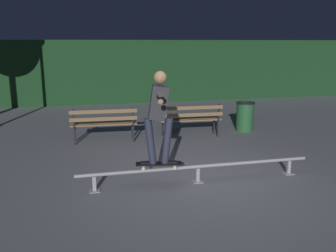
{
  "coord_description": "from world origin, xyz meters",
  "views": [
    {
      "loc": [
        -1.86,
        -5.68,
        2.4
      ],
      "look_at": [
        -0.35,
        0.78,
        0.85
      ],
      "focal_mm": 38.3,
      "sensor_mm": 36.0,
      "label": 1
    }
  ],
  "objects_px": {
    "skateboarder": "(159,110)",
    "trash_can": "(245,116)",
    "grind_rail": "(198,169)",
    "skateboard": "(159,164)",
    "park_bench_left_center": "(191,117)",
    "park_bench_leftmost": "(104,121)"
  },
  "relations": [
    {
      "from": "park_bench_leftmost",
      "to": "skateboarder",
      "type": "bearing_deg",
      "value": -75.78
    },
    {
      "from": "grind_rail",
      "to": "park_bench_left_center",
      "type": "distance_m",
      "value": 3.08
    },
    {
      "from": "park_bench_leftmost",
      "to": "trash_can",
      "type": "height_order",
      "value": "park_bench_leftmost"
    },
    {
      "from": "park_bench_leftmost",
      "to": "park_bench_left_center",
      "type": "distance_m",
      "value": 2.21
    },
    {
      "from": "skateboard",
      "to": "park_bench_left_center",
      "type": "bearing_deg",
      "value": 63.81
    },
    {
      "from": "grind_rail",
      "to": "skateboard",
      "type": "xyz_separation_m",
      "value": [
        -0.69,
        -0.0,
        0.14
      ]
    },
    {
      "from": "grind_rail",
      "to": "skateboarder",
      "type": "relative_size",
      "value": 2.69
    },
    {
      "from": "trash_can",
      "to": "skateboard",
      "type": "bearing_deg",
      "value": -133.22
    },
    {
      "from": "grind_rail",
      "to": "skateboarder",
      "type": "height_order",
      "value": "skateboarder"
    },
    {
      "from": "skateboard",
      "to": "park_bench_left_center",
      "type": "xyz_separation_m",
      "value": [
        1.46,
        2.97,
        0.15
      ]
    },
    {
      "from": "grind_rail",
      "to": "trash_can",
      "type": "distance_m",
      "value": 4.15
    },
    {
      "from": "park_bench_left_center",
      "to": "trash_can",
      "type": "relative_size",
      "value": 2.02
    },
    {
      "from": "skateboard",
      "to": "park_bench_leftmost",
      "type": "height_order",
      "value": "park_bench_leftmost"
    },
    {
      "from": "grind_rail",
      "to": "park_bench_leftmost",
      "type": "xyz_separation_m",
      "value": [
        -1.44,
        2.97,
        0.29
      ]
    },
    {
      "from": "skateboard",
      "to": "trash_can",
      "type": "height_order",
      "value": "trash_can"
    },
    {
      "from": "park_bench_leftmost",
      "to": "grind_rail",
      "type": "bearing_deg",
      "value": -64.08
    },
    {
      "from": "skateboard",
      "to": "park_bench_left_center",
      "type": "height_order",
      "value": "park_bench_left_center"
    },
    {
      "from": "skateboarder",
      "to": "trash_can",
      "type": "distance_m",
      "value": 4.67
    },
    {
      "from": "skateboarder",
      "to": "park_bench_leftmost",
      "type": "height_order",
      "value": "skateboarder"
    },
    {
      "from": "grind_rail",
      "to": "skateboard",
      "type": "distance_m",
      "value": 0.71
    },
    {
      "from": "skateboarder",
      "to": "park_bench_left_center",
      "type": "xyz_separation_m",
      "value": [
        1.46,
        2.97,
        -0.79
      ]
    },
    {
      "from": "park_bench_left_center",
      "to": "park_bench_leftmost",
      "type": "bearing_deg",
      "value": 180.0
    }
  ]
}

